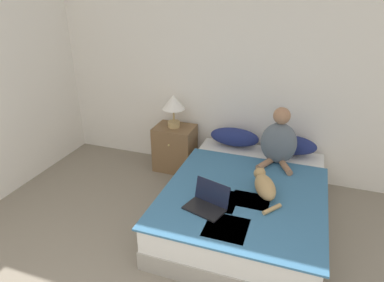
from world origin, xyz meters
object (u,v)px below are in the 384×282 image
(cat_tabby, at_px, (264,186))
(nightstand, at_px, (175,148))
(bed, at_px, (246,203))
(pillow_far, at_px, (290,145))
(pillow_near, at_px, (234,137))
(laptop_open, at_px, (207,203))
(table_lamp, at_px, (173,104))
(person_sitting, at_px, (279,141))

(cat_tabby, relative_size, nightstand, 0.96)
(bed, height_order, pillow_far, pillow_far)
(pillow_far, xyz_separation_m, cat_tabby, (-0.16, -1.00, -0.02))
(bed, distance_m, pillow_near, 1.01)
(pillow_far, bearing_deg, cat_tabby, -99.06)
(bed, bearing_deg, pillow_near, 111.30)
(laptop_open, xyz_separation_m, table_lamp, (-0.88, 1.35, 0.42))
(person_sitting, relative_size, nightstand, 1.09)
(pillow_near, bearing_deg, laptop_open, -87.25)
(cat_tabby, relative_size, laptop_open, 1.41)
(person_sitting, bearing_deg, pillow_far, 68.47)
(pillow_near, relative_size, pillow_far, 1.00)
(nightstand, bearing_deg, laptop_open, -57.33)
(bed, bearing_deg, person_sitting, 68.79)
(bed, distance_m, laptop_open, 0.65)
(cat_tabby, xyz_separation_m, table_lamp, (-1.34, 0.95, 0.38))
(pillow_near, relative_size, person_sitting, 0.93)
(pillow_near, height_order, person_sitting, person_sitting)
(pillow_far, xyz_separation_m, person_sitting, (-0.12, -0.30, 0.16))
(bed, distance_m, nightstand, 1.42)
(pillow_far, bearing_deg, bed, -111.32)
(cat_tabby, height_order, nightstand, cat_tabby)
(nightstand, bearing_deg, bed, -36.00)
(person_sitting, height_order, cat_tabby, person_sitting)
(bed, height_order, person_sitting, person_sitting)
(pillow_near, distance_m, person_sitting, 0.66)
(bed, height_order, nightstand, nightstand)
(pillow_near, relative_size, laptop_open, 1.48)
(table_lamp, bearing_deg, pillow_far, 1.93)
(table_lamp, bearing_deg, nightstand, -3.24)
(pillow_far, relative_size, person_sitting, 0.93)
(nightstand, xyz_separation_m, table_lamp, (-0.01, 0.00, 0.62))
(bed, bearing_deg, pillow_far, 68.68)
(person_sitting, xyz_separation_m, laptop_open, (-0.50, -1.11, -0.23))
(nightstand, distance_m, table_lamp, 0.62)
(pillow_near, distance_m, cat_tabby, 1.13)
(pillow_far, bearing_deg, nightstand, -178.04)
(pillow_far, bearing_deg, pillow_near, 180.00)
(pillow_far, bearing_deg, person_sitting, -111.53)
(laptop_open, relative_size, table_lamp, 0.97)
(person_sitting, xyz_separation_m, table_lamp, (-1.38, 0.25, 0.20))
(pillow_far, height_order, person_sitting, person_sitting)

